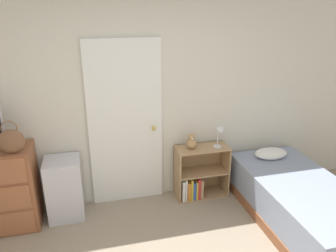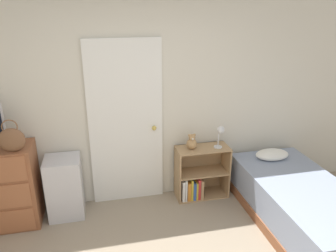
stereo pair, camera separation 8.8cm
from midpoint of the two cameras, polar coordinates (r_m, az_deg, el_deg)
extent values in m
cube|color=beige|center=(3.88, -6.36, 4.28)|extent=(10.00, 0.06, 2.55)
cube|color=white|center=(3.91, -6.70, 0.23)|extent=(0.87, 0.04, 2.01)
sphere|color=gold|center=(3.94, -1.79, -0.37)|extent=(0.06, 0.06, 0.06)
ellipsoid|color=brown|center=(3.64, -24.92, -2.24)|extent=(0.26, 0.10, 0.26)
torus|color=brown|center=(3.59, -25.25, -0.13)|extent=(0.16, 0.01, 0.16)
cube|color=silver|center=(4.02, -16.91, -10.13)|extent=(0.40, 0.38, 0.73)
cube|color=tan|center=(4.16, 2.27, -8.47)|extent=(0.02, 0.30, 0.68)
cube|color=tan|center=(4.35, 10.56, -7.42)|extent=(0.02, 0.30, 0.68)
cube|color=tan|center=(4.41, 6.34, -11.73)|extent=(0.63, 0.30, 0.02)
cube|color=tan|center=(4.24, 6.52, -7.95)|extent=(0.63, 0.30, 0.02)
cube|color=tan|center=(4.10, 6.70, -3.89)|extent=(0.63, 0.30, 0.02)
cube|color=tan|center=(4.37, 5.88, -7.05)|extent=(0.66, 0.01, 0.68)
cube|color=white|center=(4.25, 2.97, -10.68)|extent=(0.03, 0.25, 0.27)
cube|color=white|center=(4.22, 3.55, -10.73)|extent=(0.02, 0.18, 0.30)
cube|color=orange|center=(4.25, 4.03, -10.90)|extent=(0.04, 0.19, 0.25)
cube|color=gold|center=(4.28, 4.40, -10.41)|extent=(0.03, 0.26, 0.28)
cube|color=#3359B2|center=(4.29, 4.86, -10.69)|extent=(0.03, 0.24, 0.24)
cube|color=gold|center=(4.30, 5.27, -10.59)|extent=(0.02, 0.24, 0.24)
cube|color=red|center=(4.30, 5.66, -10.32)|extent=(0.03, 0.24, 0.28)
cube|color=tan|center=(4.29, 6.28, -10.56)|extent=(0.03, 0.18, 0.26)
sphere|color=tan|center=(4.02, 4.78, -3.13)|extent=(0.13, 0.13, 0.13)
sphere|color=tan|center=(3.99, 4.82, -2.00)|extent=(0.08, 0.08, 0.08)
sphere|color=silver|center=(3.96, 4.96, -2.26)|extent=(0.03, 0.03, 0.03)
sphere|color=tan|center=(3.97, 4.41, -1.63)|extent=(0.03, 0.03, 0.03)
sphere|color=tan|center=(3.99, 5.25, -1.56)|extent=(0.03, 0.03, 0.03)
cylinder|color=silver|center=(4.13, 9.28, -3.61)|extent=(0.10, 0.10, 0.01)
cylinder|color=silver|center=(4.09, 9.37, -2.28)|extent=(0.01, 0.01, 0.20)
sphere|color=silver|center=(4.03, 9.79, -0.68)|extent=(0.09, 0.09, 0.09)
cube|color=brown|center=(4.16, 22.39, -14.76)|extent=(0.96, 1.94, 0.12)
cube|color=#8C99B2|center=(4.02, 22.87, -11.86)|extent=(0.93, 1.88, 0.38)
ellipsoid|color=white|center=(4.42, 18.22, -4.74)|extent=(0.43, 0.28, 0.12)
camera|label=1|loc=(0.04, -89.33, 0.25)|focal=35.00mm
camera|label=2|loc=(0.04, 90.67, -0.25)|focal=35.00mm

